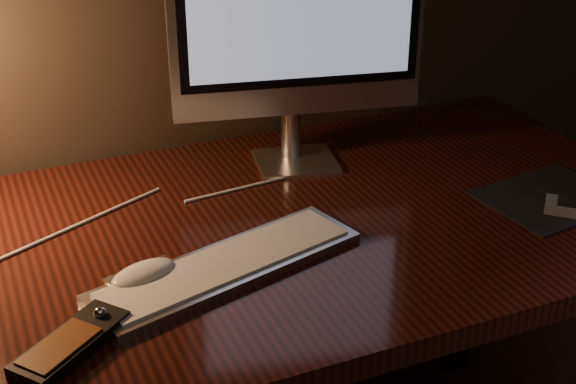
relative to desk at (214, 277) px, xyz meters
name	(u,v)px	position (x,y,z in m)	size (l,w,h in m)	color
desk	(214,277)	(0.00, 0.00, 0.00)	(1.60, 0.75, 0.75)	#38120C
monitor	(298,16)	(0.22, 0.13, 0.42)	(0.46, 0.16, 0.49)	silver
keyboard	(228,265)	(-0.03, -0.18, 0.14)	(0.44, 0.12, 0.02)	silver
mousepad	(551,198)	(0.58, -0.19, 0.13)	(0.24, 0.19, 0.00)	black
mouse	(144,276)	(-0.16, -0.16, 0.14)	(0.10, 0.05, 0.02)	white
media_remote	(71,343)	(-0.29, -0.28, 0.14)	(0.17, 0.15, 0.03)	black
cable	(179,205)	(-0.04, 0.05, 0.13)	(0.01, 0.01, 0.66)	white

